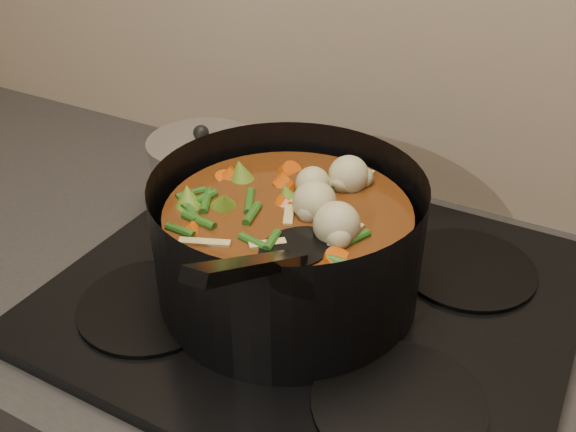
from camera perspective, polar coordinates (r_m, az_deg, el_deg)
The scene contains 3 objects.
stovetop at distance 0.83m, azimuth 2.42°, elevation -6.83°, with size 0.62×0.54×0.03m.
stockpot at distance 0.78m, azimuth 0.00°, elevation -2.42°, with size 0.36×0.45×0.24m.
saucepan at distance 0.97m, azimuth -7.45°, elevation 3.84°, with size 0.16×0.16×0.13m.
Camera 1 is at (0.28, 1.35, 1.45)m, focal length 40.00 mm.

